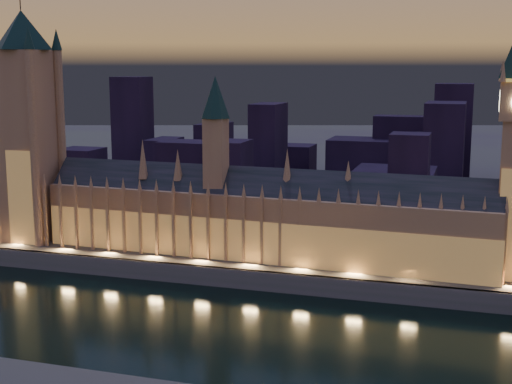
% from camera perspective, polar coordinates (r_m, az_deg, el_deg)
% --- Properties ---
extents(ground_plane, '(2000.00, 2000.00, 0.00)m').
position_cam_1_polar(ground_plane, '(260.31, -4.71, -10.25)').
color(ground_plane, black).
rests_on(ground_plane, ground).
extents(north_bank, '(2000.00, 960.00, 8.00)m').
position_cam_1_polar(north_bank, '(756.75, 10.12, 3.36)').
color(north_bank, '#3E3442').
rests_on(north_bank, ground).
extents(embankment_wall, '(2000.00, 2.50, 8.00)m').
position_cam_1_polar(embankment_wall, '(295.44, -1.74, -6.91)').
color(embankment_wall, '#48544B').
rests_on(embankment_wall, ground).
extents(palace_of_westminster, '(202.00, 29.13, 78.00)m').
position_cam_1_polar(palace_of_westminster, '(307.86, 0.14, -1.91)').
color(palace_of_westminster, '#986D4B').
rests_on(palace_of_westminster, north_bank).
extents(victoria_tower, '(31.68, 31.68, 119.44)m').
position_cam_1_polar(victoria_tower, '(352.64, -17.90, 5.84)').
color(victoria_tower, '#986D4B').
rests_on(victoria_tower, north_bank).
extents(city_backdrop, '(496.29, 215.63, 73.54)m').
position_cam_1_polar(city_backdrop, '(479.71, 11.06, 2.76)').
color(city_backdrop, black).
rests_on(city_backdrop, north_bank).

